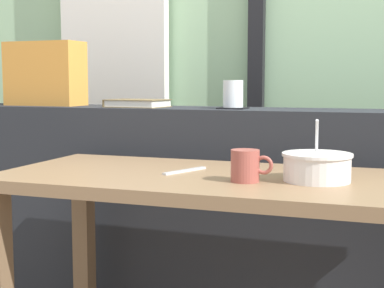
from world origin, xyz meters
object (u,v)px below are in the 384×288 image
at_px(breakfast_table, 216,216).
at_px(ceramic_mug, 246,166).
at_px(coaster_square, 233,108).
at_px(juice_glass, 233,95).
at_px(throw_pillow, 45,74).
at_px(fork_utensil, 185,171).
at_px(closed_book, 137,103).
at_px(soup_bowl, 317,167).

height_order(breakfast_table, ceramic_mug, ceramic_mug).
relative_size(coaster_square, juice_glass, 1.02).
height_order(throw_pillow, fork_utensil, throw_pillow).
height_order(juice_glass, throw_pillow, throw_pillow).
xyz_separation_m(coaster_square, juice_glass, (0.00, 0.00, 0.05)).
height_order(breakfast_table, closed_book, closed_book).
xyz_separation_m(breakfast_table, ceramic_mug, (0.10, -0.08, 0.16)).
relative_size(breakfast_table, soup_bowl, 6.70).
bearing_deg(throw_pillow, breakfast_table, -29.40).
height_order(coaster_square, throw_pillow, throw_pillow).
height_order(juice_glass, closed_book, juice_glass).
distance_m(coaster_square, juice_glass, 0.05).
bearing_deg(coaster_square, breakfast_table, -79.73).
relative_size(closed_book, ceramic_mug, 2.06).
height_order(breakfast_table, juice_glass, juice_glass).
relative_size(breakfast_table, fork_utensil, 7.31).
bearing_deg(fork_utensil, coaster_square, 110.71).
relative_size(coaster_square, fork_utensil, 0.59).
bearing_deg(coaster_square, juice_glass, 0.00).
bearing_deg(juice_glass, fork_utensil, -92.29).
height_order(juice_glass, fork_utensil, juice_glass).
distance_m(soup_bowl, fork_utensil, 0.39).
relative_size(soup_bowl, ceramic_mug, 1.64).
bearing_deg(soup_bowl, breakfast_table, 178.98).
bearing_deg(closed_book, breakfast_table, -45.70).
bearing_deg(juice_glass, soup_bowl, -52.98).
bearing_deg(soup_bowl, closed_book, 147.00).
distance_m(breakfast_table, throw_pillow, 1.11).
bearing_deg(fork_utensil, closed_book, 151.67).
bearing_deg(closed_book, throw_pillow, 176.90).
bearing_deg(soup_bowl, throw_pillow, 156.55).
xyz_separation_m(throw_pillow, soup_bowl, (1.18, -0.51, -0.26)).
xyz_separation_m(juice_glass, soup_bowl, (0.37, -0.49, -0.18)).
distance_m(throw_pillow, ceramic_mug, 1.19).
bearing_deg(closed_book, juice_glass, -0.08).
distance_m(closed_book, fork_utensil, 0.61).
xyz_separation_m(breakfast_table, throw_pillow, (-0.90, 0.51, 0.41)).
distance_m(breakfast_table, closed_book, 0.74).
bearing_deg(ceramic_mug, breakfast_table, 143.65).
bearing_deg(ceramic_mug, soup_bowl, 22.32).
distance_m(juice_glass, ceramic_mug, 0.61).
relative_size(breakfast_table, ceramic_mug, 11.00).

